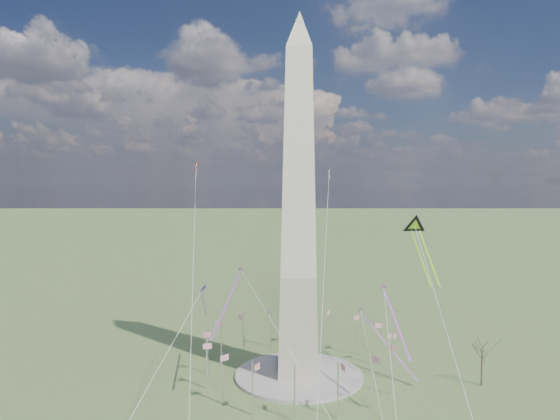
{
  "coord_description": "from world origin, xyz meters",
  "views": [
    {
      "loc": [
        5.14,
        -137.31,
        54.95
      ],
      "look_at": [
        -5.32,
        0.0,
        46.93
      ],
      "focal_mm": 32.0,
      "sensor_mm": 36.0,
      "label": 1
    }
  ],
  "objects": [
    {
      "name": "kite_diamond_purple",
      "position": [
        -26.6,
        -2.06,
        24.08
      ],
      "size": [
        1.84,
        2.97,
        9.08
      ],
      "rotation": [
        0.0,
        0.0,
        2.92
      ],
      "color": "navy",
      "rests_on": "ground"
    },
    {
      "name": "tree_near",
      "position": [
        49.23,
        -2.52,
        10.4
      ],
      "size": [
        8.34,
        8.34,
        14.59
      ],
      "color": "#453B2A",
      "rests_on": "ground"
    },
    {
      "name": "washington_monument",
      "position": [
        0.0,
        0.0,
        47.95
      ],
      "size": [
        15.56,
        15.56,
        100.0
      ],
      "color": "#A9A58E",
      "rests_on": "plaza"
    },
    {
      "name": "kite_small_white",
      "position": [
        9.3,
        49.13,
        58.6
      ],
      "size": [
        1.16,
        1.79,
        3.95
      ],
      "rotation": [
        0.0,
        0.0,
        2.64
      ],
      "color": "white",
      "rests_on": "ground"
    },
    {
      "name": "ground",
      "position": [
        0.0,
        0.0,
        0.0
      ],
      "size": [
        2000.0,
        2000.0,
        0.0
      ],
      "primitive_type": "plane",
      "color": "#4A6532",
      "rests_on": "ground"
    },
    {
      "name": "kite_delta_black",
      "position": [
        33.34,
        8.26,
        41.1
      ],
      "size": [
        7.93,
        21.02,
        17.3
      ],
      "rotation": [
        0.0,
        0.0,
        3.24
      ],
      "color": "black",
      "rests_on": "ground"
    },
    {
      "name": "kite_streamer_mid",
      "position": [
        -18.04,
        -6.17,
        24.92
      ],
      "size": [
        5.52,
        21.52,
        14.91
      ],
      "rotation": [
        0.0,
        0.0,
        2.94
      ],
      "color": "red",
      "rests_on": "ground"
    },
    {
      "name": "kite_small_red",
      "position": [
        -37.31,
        34.47,
        60.74
      ],
      "size": [
        1.42,
        2.05,
        4.3
      ],
      "rotation": [
        0.0,
        0.0,
        2.43
      ],
      "color": "red",
      "rests_on": "ground"
    },
    {
      "name": "kite_streamer_right",
      "position": [
        22.84,
        6.45,
        10.91
      ],
      "size": [
        15.23,
        18.62,
        15.62
      ],
      "rotation": [
        0.0,
        0.0,
        3.81
      ],
      "color": "red",
      "rests_on": "ground"
    },
    {
      "name": "plaza",
      "position": [
        0.0,
        0.0,
        0.4
      ],
      "size": [
        36.0,
        36.0,
        0.8
      ],
      "primitive_type": "cylinder",
      "color": "#9E9790",
      "rests_on": "ground"
    },
    {
      "name": "kite_streamer_left",
      "position": [
        23.9,
        -12.47,
        22.21
      ],
      "size": [
        5.02,
        19.94,
        13.8
      ],
      "rotation": [
        0.0,
        0.0,
        3.33
      ],
      "color": "red",
      "rests_on": "ground"
    },
    {
      "name": "flagpole_ring",
      "position": [
        -0.0,
        -0.0,
        7.27
      ],
      "size": [
        54.4,
        54.4,
        13.0
      ],
      "color": "silver",
      "rests_on": "ground"
    }
  ]
}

